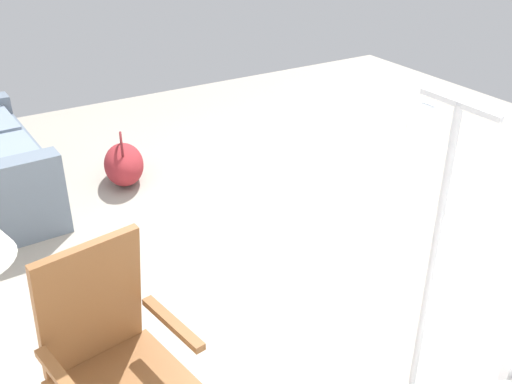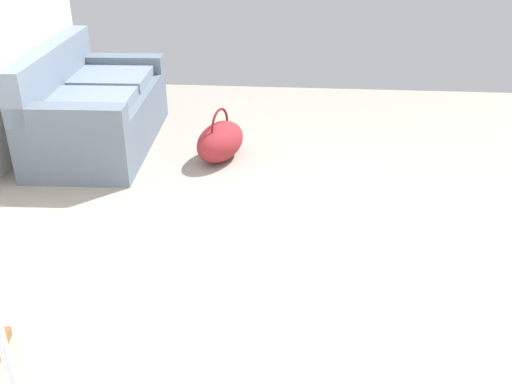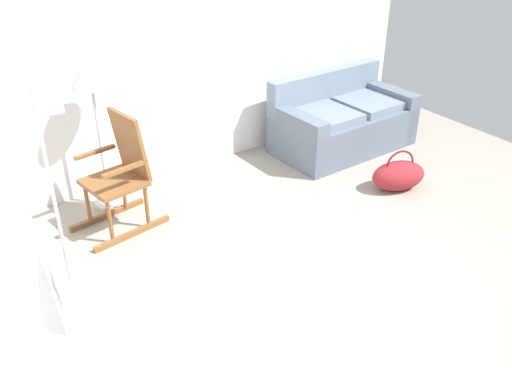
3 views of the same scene
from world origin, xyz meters
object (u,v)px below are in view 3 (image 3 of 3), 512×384
rocking_chair (121,174)px  duffel_bag (398,175)px  iv_pole (72,279)px  floor_lamp (91,82)px  couch (342,123)px

rocking_chair → duffel_bag: bearing=-20.0°
rocking_chair → iv_pole: (-0.74, -0.86, -0.25)m
floor_lamp → rocking_chair: bearing=-88.4°
floor_lamp → iv_pole: (-0.73, -1.28, -0.98)m
rocking_chair → iv_pole: size_ratio=0.62×
rocking_chair → couch: bearing=3.4°
duffel_bag → iv_pole: (-3.28, 0.06, 0.10)m
couch → rocking_chair: size_ratio=1.56×
rocking_chair → duffel_bag: 2.72m
floor_lamp → iv_pole: iv_pole is taller
couch → iv_pole: iv_pole is taller
floor_lamp → duffel_bag: size_ratio=2.35×
duffel_bag → floor_lamp: bearing=152.2°
floor_lamp → couch: bearing=-5.3°
duffel_bag → iv_pole: 3.28m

